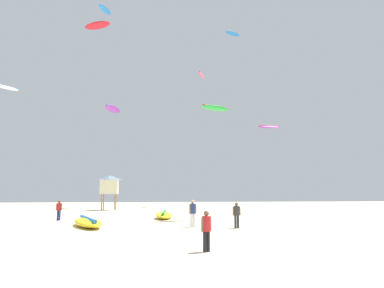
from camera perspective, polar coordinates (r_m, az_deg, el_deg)
ground_plane at (r=11.11m, az=11.31°, el=-19.73°), size 120.00×120.00×0.00m
person_foreground at (r=14.22m, az=2.34°, el=-13.34°), size 0.44×0.36×1.59m
person_midground at (r=23.31m, az=0.11°, el=-10.79°), size 0.54×0.40×1.75m
person_left at (r=22.85m, az=7.21°, el=-11.00°), size 0.53×0.36×1.61m
person_right at (r=30.33m, az=-20.66°, el=-9.73°), size 0.50×0.36×1.58m
kite_grounded_near at (r=24.55m, az=-16.47°, el=-12.00°), size 3.26×5.45×0.63m
kite_grounded_mid at (r=30.65m, az=-4.54°, el=-11.34°), size 1.72×4.97×0.63m
lifeguard_tower at (r=43.94m, az=-13.18°, el=-6.36°), size 2.30×2.30×4.15m
kite_aloft_0 at (r=35.64m, az=-27.79°, el=8.07°), size 1.93×2.22×0.27m
kite_aloft_2 at (r=39.55m, az=12.39°, el=2.72°), size 2.51×0.77×0.53m
kite_aloft_3 at (r=44.15m, az=-13.89°, el=20.31°), size 1.58×2.54×0.40m
kite_aloft_4 at (r=51.52m, az=-12.66°, el=5.54°), size 2.48×4.57×0.85m
kite_aloft_5 at (r=58.42m, az=-15.02°, el=18.00°), size 4.58×3.18×1.04m
kite_aloft_6 at (r=58.60m, az=6.52°, el=17.28°), size 2.88×2.12×0.49m
kite_aloft_7 at (r=55.43m, az=1.50°, el=11.06°), size 1.96×3.36×0.75m
kite_aloft_8 at (r=30.42m, az=3.79°, el=5.81°), size 2.88×2.06×0.47m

